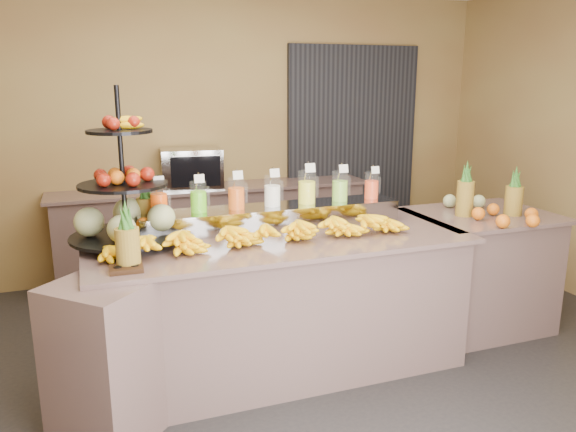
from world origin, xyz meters
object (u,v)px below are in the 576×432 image
pitcher_tray (272,216)px  condiment_caddy (126,269)px  banana_heap (264,229)px  fruit_stand (133,205)px  right_fruit_pile (496,208)px  oven_warmer (192,168)px

pitcher_tray → condiment_caddy: 1.22m
banana_heap → condiment_caddy: bearing=-162.7°
fruit_stand → condiment_caddy: 0.59m
pitcher_tray → banana_heap: 0.39m
condiment_caddy → right_fruit_pile: bearing=5.7°
oven_warmer → right_fruit_pile: bearing=-41.2°
fruit_stand → oven_warmer: size_ratio=1.74×
oven_warmer → banana_heap: bearing=-82.2°
banana_heap → right_fruit_pile: bearing=-0.1°
pitcher_tray → oven_warmer: (-0.25, 1.67, 0.11)m
pitcher_tray → oven_warmer: size_ratio=3.27×
pitcher_tray → fruit_stand: fruit_stand is taller
oven_warmer → fruit_stand: bearing=-106.0°
pitcher_tray → banana_heap: size_ratio=0.88×
right_fruit_pile → oven_warmer: oven_warmer is taller
banana_heap → right_fruit_pile: (1.82, -0.00, -0.00)m
right_fruit_pile → fruit_stand: bearing=174.3°
banana_heap → fruit_stand: size_ratio=2.14×
banana_heap → fruit_stand: bearing=161.5°
fruit_stand → right_fruit_pile: bearing=12.0°
right_fruit_pile → oven_warmer: size_ratio=0.89×
banana_heap → oven_warmer: 2.03m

